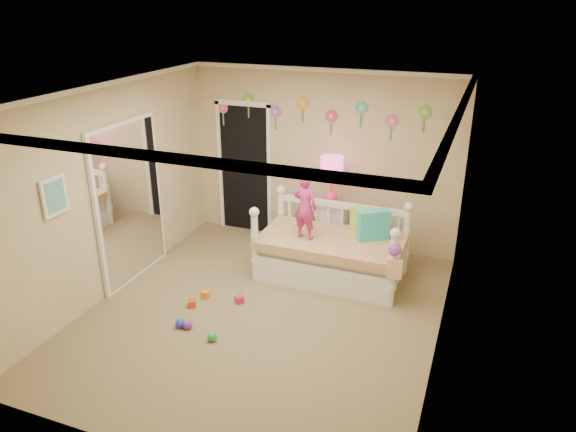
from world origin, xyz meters
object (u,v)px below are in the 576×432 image
at_px(child, 305,207).
at_px(nightstand, 330,228).
at_px(daybed, 331,242).
at_px(table_lamp, 332,173).

distance_m(child, nightstand, 1.07).
bearing_deg(daybed, table_lamp, 108.55).
bearing_deg(nightstand, table_lamp, -2.65).
relative_size(child, nightstand, 1.17).
xyz_separation_m(daybed, table_lamp, (-0.24, 0.72, 0.70)).
bearing_deg(table_lamp, daybed, -71.92).
bearing_deg(table_lamp, nightstand, 180.00).
bearing_deg(child, table_lamp, -87.00).
xyz_separation_m(child, table_lamp, (0.09, 0.85, 0.20)).
xyz_separation_m(daybed, nightstand, (-0.24, 0.72, -0.14)).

